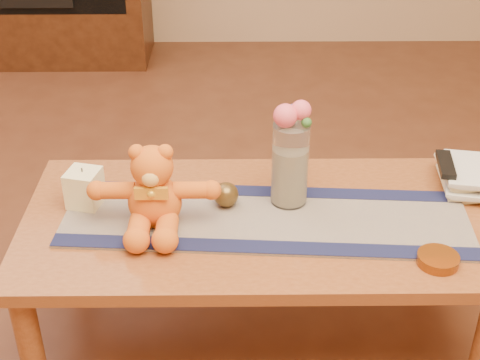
{
  "coord_description": "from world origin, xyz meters",
  "views": [
    {
      "loc": [
        -0.07,
        -1.68,
        1.61
      ],
      "look_at": [
        -0.05,
        0.0,
        0.58
      ],
      "focal_mm": 51.15,
      "sensor_mm": 36.0,
      "label": 1
    }
  ],
  "objects_px": {
    "teddy_bear": "(154,186)",
    "bronze_ball": "(226,195)",
    "tv_remote": "(446,164)",
    "amber_dish": "(438,260)",
    "glass_vase": "(290,164)",
    "pillar_candle": "(84,188)",
    "book_bottom": "(442,183)"
  },
  "relations": [
    {
      "from": "tv_remote",
      "to": "amber_dish",
      "type": "distance_m",
      "value": 0.41
    },
    {
      "from": "bronze_ball",
      "to": "tv_remote",
      "type": "xyz_separation_m",
      "value": [
        0.69,
        0.11,
        0.04
      ]
    },
    {
      "from": "book_bottom",
      "to": "tv_remote",
      "type": "xyz_separation_m",
      "value": [
        -0.0,
        -0.01,
        0.07
      ]
    },
    {
      "from": "bronze_ball",
      "to": "amber_dish",
      "type": "relative_size",
      "value": 0.67
    },
    {
      "from": "glass_vase",
      "to": "bronze_ball",
      "type": "relative_size",
      "value": 3.4
    },
    {
      "from": "bronze_ball",
      "to": "amber_dish",
      "type": "height_order",
      "value": "bronze_ball"
    },
    {
      "from": "glass_vase",
      "to": "amber_dish",
      "type": "height_order",
      "value": "glass_vase"
    },
    {
      "from": "teddy_bear",
      "to": "glass_vase",
      "type": "relative_size",
      "value": 1.37
    },
    {
      "from": "teddy_bear",
      "to": "glass_vase",
      "type": "distance_m",
      "value": 0.41
    },
    {
      "from": "pillar_candle",
      "to": "teddy_bear",
      "type": "bearing_deg",
      "value": -23.1
    },
    {
      "from": "teddy_bear",
      "to": "bronze_ball",
      "type": "height_order",
      "value": "teddy_bear"
    },
    {
      "from": "glass_vase",
      "to": "pillar_candle",
      "type": "bearing_deg",
      "value": -179.18
    },
    {
      "from": "pillar_candle",
      "to": "bronze_ball",
      "type": "height_order",
      "value": "pillar_candle"
    },
    {
      "from": "bronze_ball",
      "to": "tv_remote",
      "type": "bearing_deg",
      "value": 8.97
    },
    {
      "from": "tv_remote",
      "to": "amber_dish",
      "type": "bearing_deg",
      "value": -98.56
    },
    {
      "from": "book_bottom",
      "to": "glass_vase",
      "type": "bearing_deg",
      "value": -164.33
    },
    {
      "from": "teddy_bear",
      "to": "book_bottom",
      "type": "relative_size",
      "value": 1.59
    },
    {
      "from": "tv_remote",
      "to": "book_bottom",
      "type": "bearing_deg",
      "value": 90.0
    },
    {
      "from": "pillar_candle",
      "to": "book_bottom",
      "type": "xyz_separation_m",
      "value": [
        1.12,
        0.1,
        -0.05
      ]
    },
    {
      "from": "teddy_bear",
      "to": "bronze_ball",
      "type": "bearing_deg",
      "value": 21.64
    },
    {
      "from": "book_bottom",
      "to": "bronze_ball",
      "type": "bearing_deg",
      "value": -165.41
    },
    {
      "from": "book_bottom",
      "to": "tv_remote",
      "type": "height_order",
      "value": "tv_remote"
    },
    {
      "from": "pillar_candle",
      "to": "glass_vase",
      "type": "bearing_deg",
      "value": 0.82
    },
    {
      "from": "pillar_candle",
      "to": "book_bottom",
      "type": "distance_m",
      "value": 1.12
    },
    {
      "from": "glass_vase",
      "to": "amber_dish",
      "type": "xyz_separation_m",
      "value": [
        0.38,
        -0.3,
        -0.12
      ]
    },
    {
      "from": "bronze_ball",
      "to": "tv_remote",
      "type": "distance_m",
      "value": 0.7
    },
    {
      "from": "pillar_candle",
      "to": "amber_dish",
      "type": "relative_size",
      "value": 1.0
    },
    {
      "from": "teddy_bear",
      "to": "tv_remote",
      "type": "xyz_separation_m",
      "value": [
        0.89,
        0.19,
        -0.04
      ]
    },
    {
      "from": "bronze_ball",
      "to": "pillar_candle",
      "type": "bearing_deg",
      "value": 178.07
    },
    {
      "from": "bronze_ball",
      "to": "teddy_bear",
      "type": "bearing_deg",
      "value": -158.53
    },
    {
      "from": "teddy_bear",
      "to": "amber_dish",
      "type": "height_order",
      "value": "teddy_bear"
    },
    {
      "from": "glass_vase",
      "to": "book_bottom",
      "type": "height_order",
      "value": "glass_vase"
    }
  ]
}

